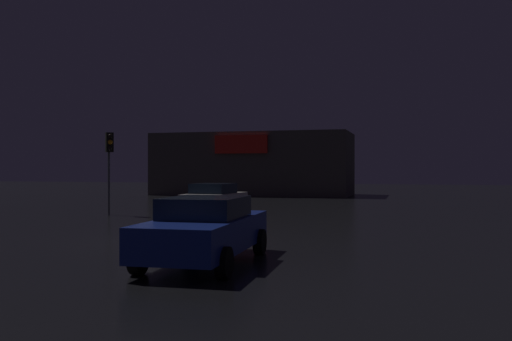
{
  "coord_description": "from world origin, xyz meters",
  "views": [
    {
      "loc": [
        6.4,
        -14.26,
        2.05
      ],
      "look_at": [
        1.78,
        2.04,
        2.0
      ],
      "focal_mm": 38.21,
      "sensor_mm": 36.0,
      "label": 1
    }
  ],
  "objects_px": {
    "traffic_signal_opposite": "(109,151)",
    "store_building": "(254,164)",
    "car_far": "(205,229)",
    "car_near": "(214,197)"
  },
  "relations": [
    {
      "from": "car_near",
      "to": "car_far",
      "type": "distance_m",
      "value": 13.49
    },
    {
      "from": "car_near",
      "to": "store_building",
      "type": "bearing_deg",
      "value": 100.2
    },
    {
      "from": "store_building",
      "to": "traffic_signal_opposite",
      "type": "height_order",
      "value": "store_building"
    },
    {
      "from": "store_building",
      "to": "traffic_signal_opposite",
      "type": "relative_size",
      "value": 4.16
    },
    {
      "from": "traffic_signal_opposite",
      "to": "car_near",
      "type": "bearing_deg",
      "value": 31.21
    },
    {
      "from": "traffic_signal_opposite",
      "to": "car_near",
      "type": "height_order",
      "value": "traffic_signal_opposite"
    },
    {
      "from": "store_building",
      "to": "car_far",
      "type": "relative_size",
      "value": 3.27
    },
    {
      "from": "traffic_signal_opposite",
      "to": "store_building",
      "type": "bearing_deg",
      "value": 87.53
    },
    {
      "from": "store_building",
      "to": "car_far",
      "type": "height_order",
      "value": "store_building"
    },
    {
      "from": "traffic_signal_opposite",
      "to": "car_far",
      "type": "height_order",
      "value": "traffic_signal_opposite"
    }
  ]
}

